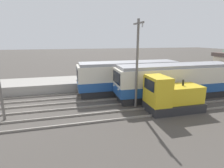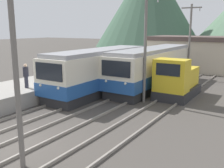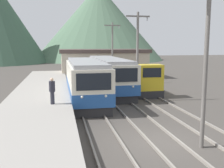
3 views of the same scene
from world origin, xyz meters
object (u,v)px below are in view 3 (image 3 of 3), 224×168
Objects in this scene: commuter_train_left at (85,82)px; catenary_mast_near at (206,61)px; commuter_train_center at (109,76)px; catenary_mast_mid at (137,54)px; shunting_locomotive at (144,82)px; person_on_platform at (52,90)px; catenary_mast_far at (112,51)px.

catenary_mast_near is (4.31, -11.30, 2.41)m from commuter_train_left.
commuter_train_left reaches higher than commuter_train_center.
commuter_train_center is (2.80, 4.09, -0.01)m from commuter_train_left.
commuter_train_center is at bearing 55.61° from commuter_train_left.
catenary_mast_near and catenary_mast_mid have the same top height.
shunting_locomotive is 2.76× the size of person_on_platform.
catenary_mast_near reaches higher than commuter_train_center.
commuter_train_left is 2.43× the size of shunting_locomotive.
catenary_mast_far is at bearing 74.81° from commuter_train_center.
catenary_mast_far is at bearing 90.00° from catenary_mast_near.
catenary_mast_far is (1.51, 5.55, 2.43)m from commuter_train_center.
commuter_train_left is at bearing 110.86° from catenary_mast_near.
catenary_mast_mid is 4.39× the size of person_on_platform.
commuter_train_center is at bearing 141.42° from shunting_locomotive.
commuter_train_center is 1.71× the size of catenary_mast_mid.
catenary_mast_far is at bearing 65.93° from commuter_train_left.
commuter_train_left is 5.85m from person_on_platform.
commuter_train_center is 1.71× the size of catenary_mast_far.
catenary_mast_far is at bearing 90.00° from catenary_mast_mid.
catenary_mast_near is at bearing -84.41° from commuter_train_center.
catenary_mast_near is (-1.49, -13.00, 2.82)m from shunting_locomotive.
catenary_mast_far is 4.39× the size of person_on_platform.
catenary_mast_near is at bearing -41.32° from person_on_platform.
catenary_mast_near reaches higher than person_on_platform.
catenary_mast_mid is (0.00, 10.47, 0.00)m from catenary_mast_near.
commuter_train_center is 10.77m from person_on_platform.
catenary_mast_far is (0.00, 20.94, 0.00)m from catenary_mast_near.
commuter_train_left is at bearing 169.10° from catenary_mast_mid.
person_on_platform is (-6.91, 6.08, -2.09)m from catenary_mast_near.
shunting_locomotive is 4.07m from catenary_mast_mid.
person_on_platform is at bearing -114.94° from catenary_mast_far.
catenary_mast_near is at bearing -69.14° from commuter_train_left.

